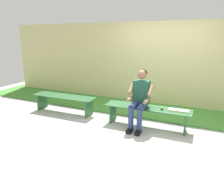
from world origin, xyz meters
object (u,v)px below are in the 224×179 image
object	(u,v)px
bench_far	(64,100)
bench_near	(147,112)
person_seated	(140,97)
book_open	(178,110)
apple	(162,108)

from	to	relation	value
bench_far	bench_near	bearing A→B (deg)	-180.00
person_seated	book_open	xyz separation A→B (m)	(-0.78, -0.14, -0.23)
bench_far	person_seated	xyz separation A→B (m)	(-2.02, 0.10, 0.35)
person_seated	apple	xyz separation A→B (m)	(-0.46, -0.07, -0.21)
bench_near	book_open	distance (m)	0.65
person_seated	book_open	world-z (taller)	person_seated
person_seated	bench_near	bearing A→B (deg)	-145.61
bench_near	bench_far	bearing A→B (deg)	0.00
apple	person_seated	bearing A→B (deg)	9.10
person_seated	apple	bearing A→B (deg)	-170.90
book_open	bench_near	bearing A→B (deg)	2.69
bench_far	book_open	size ratio (longest dim) A/B	4.06
bench_near	person_seated	size ratio (longest dim) A/B	1.48
bench_far	person_seated	size ratio (longest dim) A/B	1.36
bench_far	apple	distance (m)	2.49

